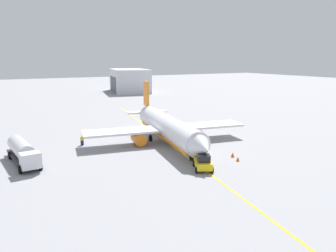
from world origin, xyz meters
The scene contains 9 objects.
ground_plane centered at (0.00, 0.00, 0.00)m, with size 400.00×400.00×0.00m, color #939399.
airplane centered at (-0.48, 0.08, 2.69)m, with size 32.94×29.06×9.74m.
fuel_tanker centered at (-0.02, -23.09, 1.74)m, with size 11.46×3.88×3.15m.
pushback_tug centered at (14.30, -2.55, 1.01)m, with size 4.11×3.55×2.20m.
refueling_worker centered at (-5.63, -13.53, 0.82)m, with size 0.40×0.54×1.71m.
safety_cone_nose centered at (11.77, 4.57, 0.35)m, with size 0.63×0.63×0.70m, color #F2590F.
safety_cone_wingtip centered at (13.67, 3.95, 0.31)m, with size 0.55×0.55×0.62m, color #F2590F.
distant_hangar centered at (-84.08, 26.72, 4.88)m, with size 26.26×18.58×9.77m.
taxi_line_marking centered at (0.00, 0.00, 0.01)m, with size 85.05×0.30×0.01m, color yellow.
Camera 1 is at (47.15, -25.80, 14.48)m, focal length 34.07 mm.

